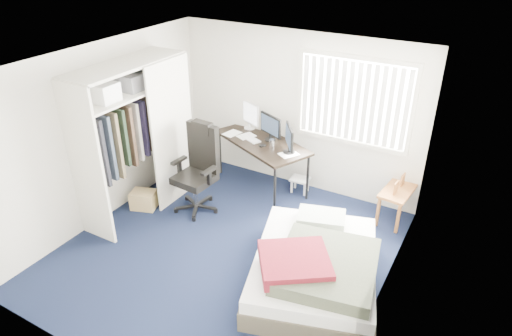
{
  "coord_description": "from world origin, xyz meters",
  "views": [
    {
      "loc": [
        2.72,
        -4.0,
        3.85
      ],
      "look_at": [
        0.23,
        0.4,
        1.12
      ],
      "focal_mm": 32.0,
      "sensor_mm": 36.0,
      "label": 1
    }
  ],
  "objects": [
    {
      "name": "desk",
      "position": [
        -0.41,
        1.75,
        0.83
      ],
      "size": [
        1.8,
        1.37,
        1.27
      ],
      "color": "black",
      "rests_on": "ground"
    },
    {
      "name": "window_assembly",
      "position": [
        0.9,
        2.04,
        1.6
      ],
      "size": [
        1.72,
        0.09,
        1.32
      ],
      "color": "white",
      "rests_on": "ground"
    },
    {
      "name": "office_chair",
      "position": [
        -0.93,
        0.7,
        0.52
      ],
      "size": [
        0.68,
        0.68,
        1.35
      ],
      "color": "black",
      "rests_on": "ground"
    },
    {
      "name": "footstool",
      "position": [
        0.22,
        1.85,
        0.19
      ],
      "size": [
        0.32,
        0.26,
        0.24
      ],
      "color": "white",
      "rests_on": "ground"
    },
    {
      "name": "pine_box",
      "position": [
        -1.65,
        0.26,
        0.14
      ],
      "size": [
        0.43,
        0.38,
        0.27
      ],
      "primitive_type": "cube",
      "rotation": [
        0.0,
        0.0,
        0.33
      ],
      "color": "tan",
      "rests_on": "ground"
    },
    {
      "name": "bed",
      "position": [
        1.27,
        -0.03,
        0.27
      ],
      "size": [
        1.9,
        2.22,
        0.63
      ],
      "color": "#463F32",
      "rests_on": "ground"
    },
    {
      "name": "ground",
      "position": [
        0.0,
        0.0,
        0.0
      ],
      "size": [
        4.2,
        4.2,
        0.0
      ],
      "primitive_type": "plane",
      "color": "black",
      "rests_on": "ground"
    },
    {
      "name": "room_shell",
      "position": [
        0.0,
        0.0,
        1.51
      ],
      "size": [
        4.2,
        4.2,
        4.2
      ],
      "color": "silver",
      "rests_on": "ground"
    },
    {
      "name": "closet",
      "position": [
        -1.67,
        0.27,
        1.35
      ],
      "size": [
        0.64,
        1.84,
        2.22
      ],
      "color": "beige",
      "rests_on": "ground"
    },
    {
      "name": "nightstand",
      "position": [
        1.75,
        1.85,
        0.45
      ],
      "size": [
        0.44,
        0.78,
        0.69
      ],
      "color": "brown",
      "rests_on": "ground"
    }
  ]
}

